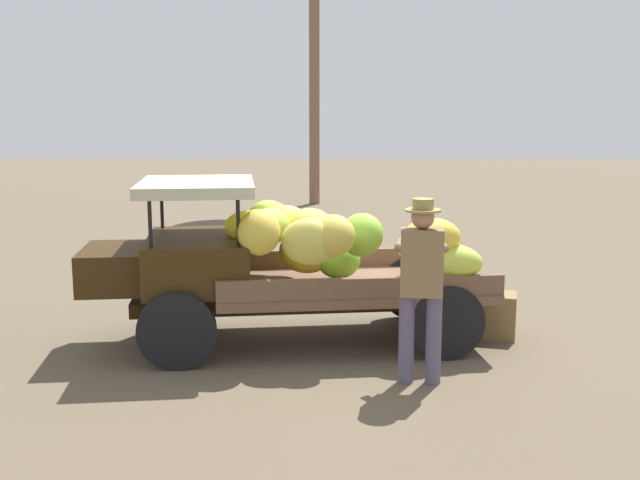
# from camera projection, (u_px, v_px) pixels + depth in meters

# --- Properties ---
(ground_plane) EXTENTS (60.00, 60.00, 0.00)m
(ground_plane) POSITION_uv_depth(u_px,v_px,m) (329.00, 336.00, 8.87)
(ground_plane) COLOR brown
(truck) EXTENTS (4.58, 2.15, 1.84)m
(truck) POSITION_uv_depth(u_px,v_px,m) (276.00, 260.00, 8.46)
(truck) COLOR #34210C
(truck) RESTS_ON ground
(farmer) EXTENTS (0.52, 0.48, 1.79)m
(farmer) POSITION_uv_depth(u_px,v_px,m) (421.00, 279.00, 7.22)
(farmer) COLOR #554F69
(farmer) RESTS_ON ground
(wooden_crate) EXTENTS (0.60, 0.53, 0.51)m
(wooden_crate) POSITION_uv_depth(u_px,v_px,m) (493.00, 315.00, 8.84)
(wooden_crate) COLOR olive
(wooden_crate) RESTS_ON ground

